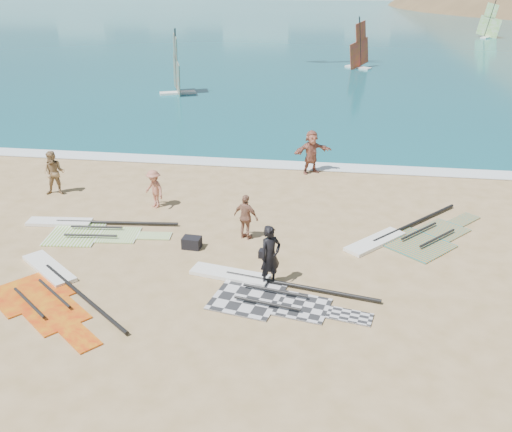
# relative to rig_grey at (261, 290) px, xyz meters

# --- Properties ---
(ground) EXTENTS (300.00, 300.00, 0.00)m
(ground) POSITION_rel_rig_grey_xyz_m (-1.59, -0.84, -0.05)
(ground) COLOR tan
(ground) RESTS_ON ground
(sea) EXTENTS (300.00, 240.00, 0.06)m
(sea) POSITION_rel_rig_grey_xyz_m (-1.59, 131.16, -0.05)
(sea) COLOR #0D495E
(sea) RESTS_ON ground
(surf_line) EXTENTS (300.00, 1.20, 0.04)m
(surf_line) POSITION_rel_rig_grey_xyz_m (-1.59, 11.46, -0.05)
(surf_line) COLOR white
(surf_line) RESTS_ON ground
(rig_grey) EXTENTS (5.83, 2.87, 0.20)m
(rig_grey) POSITION_rel_rig_grey_xyz_m (0.00, 0.00, 0.00)
(rig_grey) COLOR #2A2A2D
(rig_grey) RESTS_ON ground
(rig_green) EXTENTS (5.63, 2.32, 0.20)m
(rig_green) POSITION_rel_rig_grey_xyz_m (-6.88, 3.27, -0.00)
(rig_green) COLOR #78B827
(rig_green) RESTS_ON ground
(rig_orange) EXTENTS (5.14, 4.99, 0.20)m
(rig_orange) POSITION_rel_rig_grey_xyz_m (4.67, 4.26, 0.00)
(rig_orange) COLOR orange
(rig_orange) RESTS_ON ground
(rig_red) EXTENTS (4.96, 4.97, 0.20)m
(rig_red) POSITION_rel_rig_grey_xyz_m (-6.16, -0.87, 0.00)
(rig_red) COLOR red
(rig_red) RESTS_ON ground
(gear_bag_near) EXTENTS (0.64, 0.49, 0.39)m
(gear_bag_near) POSITION_rel_rig_grey_xyz_m (-2.69, 2.44, 0.14)
(gear_bag_near) COLOR black
(gear_bag_near) RESTS_ON ground
(gear_bag_far) EXTENTS (0.46, 0.34, 0.26)m
(gear_bag_far) POSITION_rel_rig_grey_xyz_m (-0.13, 2.12, 0.08)
(gear_bag_far) COLOR black
(gear_bag_far) RESTS_ON ground
(person_wetsuit) EXTENTS (0.83, 0.81, 1.92)m
(person_wetsuit) POSITION_rel_rig_grey_xyz_m (0.23, 0.42, 0.91)
(person_wetsuit) COLOR black
(person_wetsuit) RESTS_ON ground
(beachgoer_left) EXTENTS (1.03, 0.88, 1.86)m
(beachgoer_left) POSITION_rel_rig_grey_xyz_m (-9.51, 6.44, 0.88)
(beachgoer_left) COLOR #9D7C53
(beachgoer_left) RESTS_ON ground
(beachgoer_mid) EXTENTS (1.14, 1.05, 1.54)m
(beachgoer_mid) POSITION_rel_rig_grey_xyz_m (-5.00, 5.68, 0.72)
(beachgoer_mid) COLOR #B36C55
(beachgoer_mid) RESTS_ON ground
(beachgoer_back) EXTENTS (1.03, 0.74, 1.63)m
(beachgoer_back) POSITION_rel_rig_grey_xyz_m (-0.99, 3.43, 0.76)
(beachgoer_back) COLOR #996751
(beachgoer_back) RESTS_ON ground
(beachgoer_right) EXTENTS (1.91, 1.42, 2.00)m
(beachgoer_right) POSITION_rel_rig_grey_xyz_m (0.86, 10.66, 0.95)
(beachgoer_right) COLOR #A4614E
(beachgoer_right) RESTS_ON ground
(windsurfer_left) EXTENTS (2.69, 2.95, 4.76)m
(windsurfer_left) POSITION_rel_rig_grey_xyz_m (-9.87, 26.56, 1.31)
(windsurfer_left) COLOR white
(windsurfer_left) RESTS_ON ground
(windsurfer_centre) EXTENTS (2.49, 2.56, 4.63)m
(windsurfer_centre) POSITION_rel_rig_grey_xyz_m (3.56, 39.88, 1.28)
(windsurfer_centre) COLOR white
(windsurfer_centre) RESTS_ON ground
(windsurfer_right) EXTENTS (2.65, 2.57, 4.78)m
(windsurfer_right) POSITION_rel_rig_grey_xyz_m (20.54, 66.03, 1.31)
(windsurfer_right) COLOR white
(windsurfer_right) RESTS_ON ground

